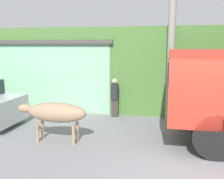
{
  "coord_description": "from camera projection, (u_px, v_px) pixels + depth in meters",
  "views": [
    {
      "loc": [
        -0.77,
        -6.13,
        2.82
      ],
      "look_at": [
        -2.3,
        1.15,
        1.57
      ],
      "focal_mm": 42.0,
      "sensor_mm": 36.0,
      "label": 1
    }
  ],
  "objects": [
    {
      "name": "ground_plane",
      "position": [
        197.0,
        166.0,
        6.23
      ],
      "size": [
        60.0,
        60.0,
        0.0
      ],
      "primitive_type": "plane",
      "color": "gray"
    },
    {
      "name": "hillside_embankment",
      "position": [
        183.0,
        67.0,
        12.59
      ],
      "size": [
        32.0,
        5.44,
        3.57
      ],
      "color": "#4C7A38",
      "rests_on": "ground_plane"
    },
    {
      "name": "building_backdrop",
      "position": [
        50.0,
        73.0,
        12.4
      ],
      "size": [
        6.6,
        2.7,
        3.06
      ],
      "color": "#8CC69E",
      "rests_on": "ground_plane"
    },
    {
      "name": "brown_cow",
      "position": [
        55.0,
        113.0,
        7.67
      ],
      "size": [
        2.14,
        0.59,
        1.19
      ],
      "rotation": [
        0.0,
        0.0,
        -0.07
      ],
      "color": "#9E7F60",
      "rests_on": "ground_plane"
    },
    {
      "name": "pedestrian_on_hill",
      "position": [
        115.0,
        96.0,
        10.38
      ],
      "size": [
        0.35,
        0.35,
        1.55
      ],
      "rotation": [
        0.0,
        0.0,
        3.3
      ],
      "color": "#38332D",
      "rests_on": "ground_plane"
    },
    {
      "name": "utility_pole",
      "position": [
        171.0,
        47.0,
        9.57
      ],
      "size": [
        0.9,
        0.27,
        5.36
      ],
      "color": "gray",
      "rests_on": "ground_plane"
    }
  ]
}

